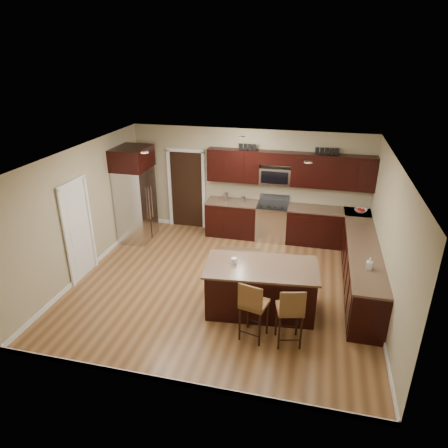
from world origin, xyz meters
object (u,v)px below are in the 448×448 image
(island, at_px, (261,290))
(stool_right, at_px, (290,310))
(refrigerator, at_px, (135,194))
(stool_mid, at_px, (253,305))
(range, at_px, (272,221))

(island, relative_size, stool_right, 1.93)
(refrigerator, bearing_deg, stool_mid, -42.25)
(island, xyz_separation_m, refrigerator, (-3.49, 2.32, 0.77))
(refrigerator, bearing_deg, range, 13.31)
(island, height_order, stool_right, stool_right)
(stool_mid, xyz_separation_m, stool_right, (0.60, 0.00, -0.01))
(range, height_order, stool_right, range)
(stool_mid, height_order, refrigerator, refrigerator)
(stool_mid, bearing_deg, island, 102.57)
(range, bearing_deg, stool_right, -78.77)
(stool_mid, bearing_deg, stool_right, 13.11)
(range, bearing_deg, stool_mid, -87.38)
(island, height_order, refrigerator, refrigerator)
(range, distance_m, island, 3.10)
(stool_mid, distance_m, refrigerator, 4.73)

